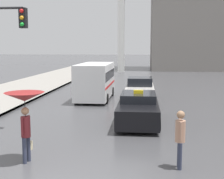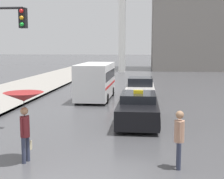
# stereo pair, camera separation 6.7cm
# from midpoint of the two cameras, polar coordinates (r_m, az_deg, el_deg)

# --- Properties ---
(taxi) EXTENTS (1.91, 4.71, 1.52)m
(taxi) POSITION_cam_midpoint_polar(r_m,az_deg,el_deg) (14.52, 4.94, -3.49)
(taxi) COLOR black
(taxi) RESTS_ON ground_plane
(sedan_red) EXTENTS (1.91, 4.25, 1.49)m
(sedan_red) POSITION_cam_midpoint_polar(r_m,az_deg,el_deg) (20.74, 5.28, -0.05)
(sedan_red) COLOR #B7B2AD
(sedan_red) RESTS_ON ground_plane
(ambulance_van) EXTENTS (2.14, 5.29, 2.40)m
(ambulance_van) POSITION_cam_midpoint_polar(r_m,az_deg,el_deg) (20.94, -2.89, 1.83)
(ambulance_van) COLOR silver
(ambulance_van) RESTS_ON ground_plane
(pedestrian_with_umbrella) EXTENTS (1.17, 1.17, 2.15)m
(pedestrian_with_umbrella) POSITION_cam_midpoint_polar(r_m,az_deg,el_deg) (9.61, -15.60, -2.57)
(pedestrian_with_umbrella) COLOR #2D3347
(pedestrian_with_umbrella) RESTS_ON ground_plane
(pedestrian_man) EXTENTS (0.30, 0.44, 1.69)m
(pedestrian_man) POSITION_cam_midpoint_polar(r_m,az_deg,el_deg) (9.16, 12.39, -8.13)
(pedestrian_man) COLOR #2D3347
(pedestrian_man) RESTS_ON ground_plane
(monument_cross) EXTENTS (7.33, 0.90, 16.67)m
(monument_cross) POSITION_cam_midpoint_polar(r_m,az_deg,el_deg) (44.99, 1.90, 15.32)
(monument_cross) COLOR white
(monument_cross) RESTS_ON ground_plane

